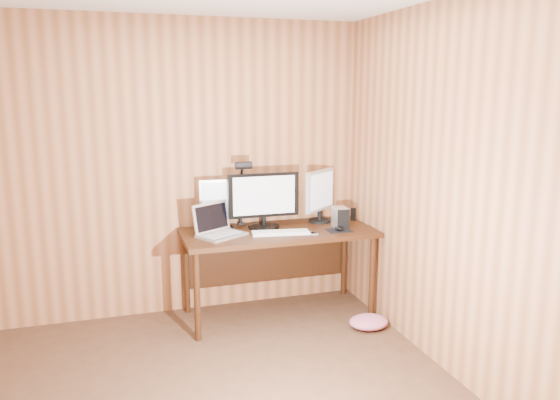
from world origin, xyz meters
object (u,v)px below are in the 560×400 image
desk (276,242)px  hard_drive (340,218)px  phone (313,233)px  desk_lamp (242,183)px  monitor_left (222,202)px  laptop (217,228)px  speaker (353,214)px  monitor_center (264,199)px  keyboard (281,232)px  monitor_right (320,194)px  mouse (339,228)px

desk → hard_drive: bearing=-14.9°
phone → desk_lamp: (-0.48, 0.43, 0.37)m
monitor_left → hard_drive: size_ratio=2.39×
laptop → speaker: size_ratio=4.04×
monitor_center → phone: monitor_center is taller
monitor_left → phone: monitor_left is taller
hard_drive → desk_lamp: bearing=164.3°
laptop → phone: 0.78m
keyboard → monitor_center: bearing=117.2°
monitor_left → hard_drive: (0.97, -0.27, -0.14)m
monitor_right → monitor_center: bearing=148.6°
phone → monitor_left: bearing=136.3°
monitor_center → hard_drive: bearing=-16.4°
laptop → phone: laptop is taller
keyboard → monitor_right: bearing=41.6°
monitor_left → speaker: (1.19, -0.06, -0.17)m
keyboard → desk: bearing=94.7°
monitor_right → keyboard: size_ratio=0.96×
keyboard → desk_lamp: bearing=134.1°
monitor_right → hard_drive: size_ratio=2.63×
speaker → monitor_center: bearing=-178.1°
monitor_center → desk_lamp: size_ratio=1.00×
laptop → speaker: 1.28m
speaker → desk: bearing=-174.2°
monitor_left → monitor_right: monitor_right is taller
monitor_center → mouse: monitor_center is taller
hard_drive → speaker: (0.22, 0.22, -0.03)m
monitor_right → keyboard: bearing=175.0°
mouse → speaker: size_ratio=0.96×
hard_drive → phone: 0.34m
monitor_right → laptop: bearing=153.0°
monitor_center → laptop: 0.48m
desk → keyboard: (-0.01, -0.19, 0.13)m
phone → laptop: bearing=152.5°
desk → keyboard: 0.23m
keyboard → mouse: bearing=3.5°
laptop → hard_drive: bearing=-34.2°
phone → speaker: speaker is taller
laptop → monitor_center: bearing=-14.5°
hard_drive → desk_lamp: desk_lamp is taller
laptop → desk_lamp: size_ratio=0.74×
monitor_right → laptop: 0.99m
monitor_left → mouse: size_ratio=3.92×
laptop → desk_lamp: desk_lamp is taller
desk_lamp → keyboard: bearing=-72.3°
keyboard → phone: (0.25, -0.09, -0.00)m
desk → phone: 0.38m
mouse → speaker: (0.27, 0.31, 0.03)m
desk → laptop: 0.55m
desk_lamp → mouse: bearing=-45.1°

